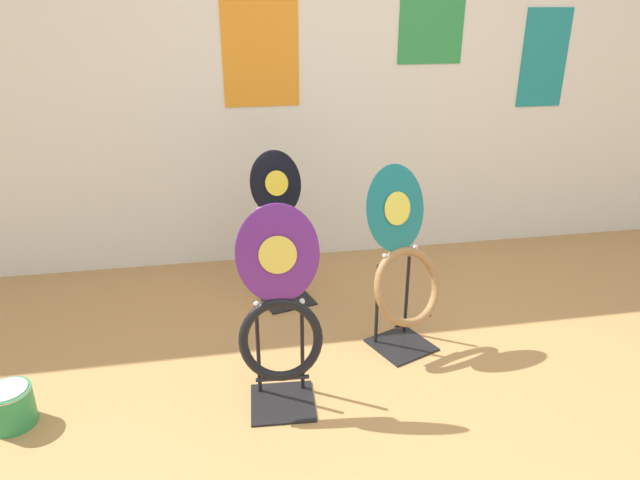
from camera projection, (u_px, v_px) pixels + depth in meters
The scene contains 5 objects.
wall_back at pixel (326, 62), 3.58m from camera, with size 8.00×0.07×2.60m.
toilet_seat_display_teal_sax at pixel (404, 270), 2.81m from camera, with size 0.45×0.40×0.94m.
toilet_seat_display_purple_note at pixel (280, 313), 2.37m from camera, with size 0.36×0.30×0.92m.
toilet_seat_display_jazz_black at pixel (284, 237), 3.28m from camera, with size 0.46×0.40×0.88m.
paint_can at pixel (10, 405), 2.38m from camera, with size 0.19×0.19×0.18m.
Camera 1 is at (-0.71, -1.47, 1.65)m, focal length 32.00 mm.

